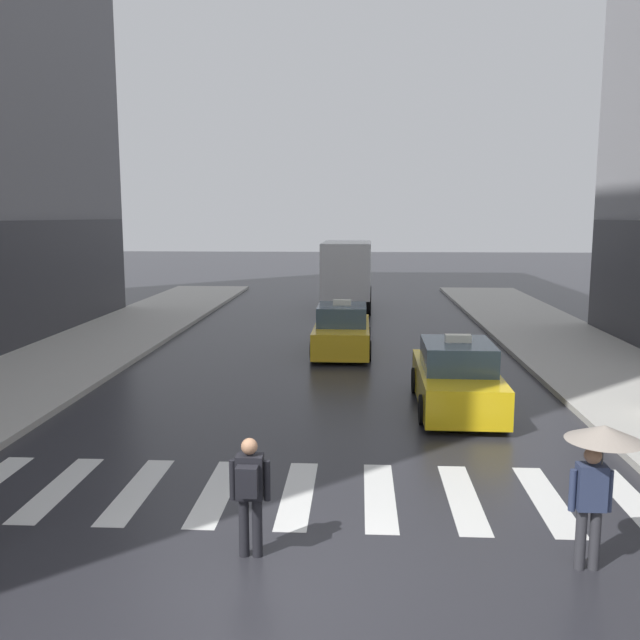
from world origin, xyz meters
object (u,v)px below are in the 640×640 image
at_px(box_truck, 348,272).
at_px(pedestrian_with_umbrella, 599,457).
at_px(taxi_second, 342,331).
at_px(pedestrian_with_backpack, 250,488).
at_px(taxi_lead, 456,379).

xyz_separation_m(box_truck, pedestrian_with_umbrella, (3.62, -24.46, -0.34)).
relative_size(taxi_second, box_truck, 0.60).
height_order(box_truck, pedestrian_with_backpack, box_truck).
relative_size(taxi_lead, pedestrian_with_umbrella, 2.35).
height_order(pedestrian_with_umbrella, pedestrian_with_backpack, pedestrian_with_umbrella).
bearing_deg(taxi_second, pedestrian_with_backpack, -93.55).
bearing_deg(taxi_second, box_truck, 89.98).
bearing_deg(pedestrian_with_umbrella, box_truck, 98.41).
bearing_deg(taxi_second, taxi_lead, -66.27).
xyz_separation_m(taxi_lead, pedestrian_with_backpack, (-3.76, -7.44, 0.25)).
bearing_deg(pedestrian_with_backpack, pedestrian_with_umbrella, -0.71).
bearing_deg(taxi_second, pedestrian_with_umbrella, -75.56).
bearing_deg(pedestrian_with_umbrella, taxi_lead, 95.59).
height_order(taxi_lead, box_truck, box_truck).
bearing_deg(box_truck, taxi_second, -90.02).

